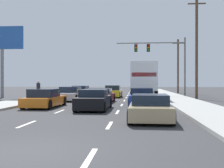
# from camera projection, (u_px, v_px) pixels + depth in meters

# --- Properties ---
(ground_plane) EXTENTS (140.00, 140.00, 0.00)m
(ground_plane) POSITION_uv_depth(u_px,v_px,m) (111.00, 97.00, 31.74)
(ground_plane) COLOR #333335
(sidewalk_right) EXTENTS (3.16, 80.00, 0.14)m
(sidewalk_right) POSITION_uv_depth(u_px,v_px,m) (180.00, 100.00, 26.19)
(sidewalk_right) COLOR #9E9E99
(sidewalk_right) RESTS_ON ground_plane
(sidewalk_left) EXTENTS (3.16, 80.00, 0.14)m
(sidewalk_left) POSITION_uv_depth(u_px,v_px,m) (36.00, 99.00, 27.32)
(sidewalk_left) COLOR #9E9E99
(sidewalk_left) RESTS_ON ground_plane
(lane_markings) EXTENTS (3.54, 57.00, 0.01)m
(lane_markings) POSITION_uv_depth(u_px,v_px,m) (109.00, 99.00, 28.86)
(lane_markings) COLOR silver
(lane_markings) RESTS_ON ground_plane
(car_navy) EXTENTS (2.06, 4.69, 1.30)m
(car_navy) POSITION_uv_depth(u_px,v_px,m) (81.00, 92.00, 32.90)
(car_navy) COLOR #141E4C
(car_navy) RESTS_ON ground_plane
(car_silver) EXTENTS (2.00, 4.62, 1.30)m
(car_silver) POSITION_uv_depth(u_px,v_px,m) (71.00, 94.00, 26.21)
(car_silver) COLOR #B7BABF
(car_silver) RESTS_ON ground_plane
(car_orange) EXTENTS (2.01, 4.58, 1.26)m
(car_orange) POSITION_uv_depth(u_px,v_px,m) (45.00, 99.00, 19.38)
(car_orange) COLOR orange
(car_orange) RESTS_ON ground_plane
(car_yellow) EXTENTS (1.93, 4.07, 1.36)m
(car_yellow) POSITION_uv_depth(u_px,v_px,m) (113.00, 92.00, 31.97)
(car_yellow) COLOR yellow
(car_yellow) RESTS_ON ground_plane
(car_maroon) EXTENTS (2.09, 4.42, 1.20)m
(car_maroon) POSITION_uv_depth(u_px,v_px,m) (101.00, 96.00, 23.90)
(car_maroon) COLOR maroon
(car_maroon) RESTS_ON ground_plane
(car_black) EXTENTS (1.91, 4.45, 1.27)m
(car_black) POSITION_uv_depth(u_px,v_px,m) (94.00, 100.00, 17.64)
(car_black) COLOR black
(car_black) RESTS_ON ground_plane
(box_truck) EXTENTS (2.77, 8.61, 3.56)m
(box_truck) POSITION_uv_depth(u_px,v_px,m) (144.00, 79.00, 28.77)
(box_truck) COLOR white
(box_truck) RESTS_ON ground_plane
(car_blue) EXTENTS (1.92, 4.68, 1.30)m
(car_blue) POSITION_uv_depth(u_px,v_px,m) (142.00, 97.00, 20.78)
(car_blue) COLOR #1E389E
(car_blue) RESTS_ON ground_plane
(car_tan) EXTENTS (2.01, 4.59, 1.16)m
(car_tan) POSITION_uv_depth(u_px,v_px,m) (150.00, 108.00, 12.99)
(car_tan) COLOR tan
(car_tan) RESTS_ON ground_plane
(traffic_signal_mast) EXTENTS (8.83, 0.69, 7.44)m
(traffic_signal_mast) POSITION_uv_depth(u_px,v_px,m) (157.00, 53.00, 36.48)
(traffic_signal_mast) COLOR #595B56
(traffic_signal_mast) RESTS_ON ground_plane
(utility_pole_mid) EXTENTS (1.80, 0.28, 10.36)m
(utility_pole_mid) POSITION_uv_depth(u_px,v_px,m) (197.00, 47.00, 28.98)
(utility_pole_mid) COLOR brown
(utility_pole_mid) RESTS_ON ground_plane
(utility_pole_far) EXTENTS (1.80, 0.28, 8.32)m
(utility_pole_far) POSITION_uv_depth(u_px,v_px,m) (178.00, 65.00, 43.57)
(utility_pole_far) COLOR brown
(utility_pole_far) RESTS_ON ground_plane
(roadside_billboard) EXTENTS (4.80, 0.36, 7.89)m
(roadside_billboard) POSITION_uv_depth(u_px,v_px,m) (2.00, 46.00, 31.31)
(roadside_billboard) COLOR slate
(roadside_billboard) RESTS_ON ground_plane
(pedestrian_near_corner) EXTENTS (0.38, 0.38, 1.70)m
(pedestrian_near_corner) POSITION_uv_depth(u_px,v_px,m) (38.00, 89.00, 28.59)
(pedestrian_near_corner) COLOR #3F3F42
(pedestrian_near_corner) RESTS_ON sidewalk_left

